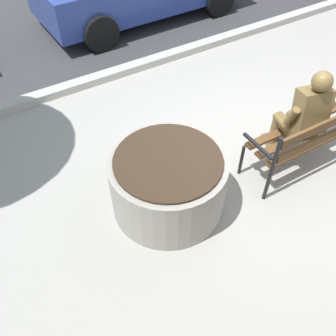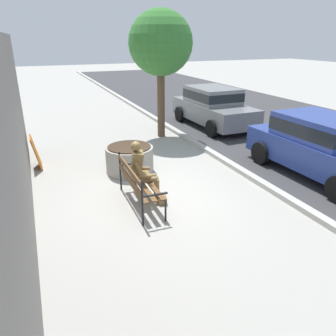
% 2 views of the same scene
% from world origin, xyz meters
% --- Properties ---
extents(ground_plane, '(80.00, 80.00, 0.00)m').
position_xyz_m(ground_plane, '(0.00, 0.00, 0.00)').
color(ground_plane, '#9E9B93').
extents(curb_stone, '(60.00, 0.20, 0.12)m').
position_xyz_m(curb_stone, '(0.00, 2.90, 0.06)').
color(curb_stone, '#B2AFA8').
rests_on(curb_stone, ground).
extents(park_bench, '(1.81, 0.57, 0.95)m').
position_xyz_m(park_bench, '(0.29, -0.23, 0.54)').
color(park_bench, brown).
rests_on(park_bench, ground).
extents(bronze_statue_seated, '(0.78, 0.80, 1.37)m').
position_xyz_m(bronze_statue_seated, '(0.13, -0.02, 0.67)').
color(bronze_statue_seated, brown).
rests_on(bronze_statue_seated, ground).
extents(concrete_planter, '(1.27, 1.27, 0.73)m').
position_xyz_m(concrete_planter, '(-1.59, 0.15, 0.36)').
color(concrete_planter, gray).
rests_on(concrete_planter, ground).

